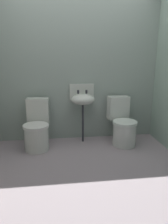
{
  "coord_description": "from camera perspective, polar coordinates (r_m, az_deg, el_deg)",
  "views": [
    {
      "loc": [
        -0.36,
        -2.57,
        1.47
      ],
      "look_at": [
        0.0,
        0.27,
        0.7
      ],
      "focal_mm": 34.09,
      "sensor_mm": 36.0,
      "label": 1
    }
  ],
  "objects": [
    {
      "name": "wall_back",
      "position": [
        3.72,
        -1.69,
        11.36
      ],
      "size": [
        3.15,
        0.1,
        2.46
      ],
      "primitive_type": "cube",
      "color": "#93A499",
      "rests_on": "ground"
    },
    {
      "name": "sink",
      "position": [
        3.58,
        -0.38,
        3.54
      ],
      "size": [
        0.42,
        0.35,
        0.99
      ],
      "color": "#2F3136",
      "rests_on": "ground"
    },
    {
      "name": "toilet_left",
      "position": [
        3.51,
        -12.5,
        -4.43
      ],
      "size": [
        0.43,
        0.61,
        0.78
      ],
      "rotation": [
        0.0,
        0.0,
        3.08
      ],
      "color": "silver",
      "rests_on": "ground"
    },
    {
      "name": "toilet_right",
      "position": [
        3.65,
        10.27,
        -3.52
      ],
      "size": [
        0.45,
        0.63,
        0.78
      ],
      "rotation": [
        0.0,
        0.0,
        3.27
      ],
      "color": "silver",
      "rests_on": "ground"
    },
    {
      "name": "ground_plane",
      "position": [
        3.01,
        0.67,
        -15.12
      ],
      "size": [
        3.15,
        2.55,
        0.08
      ],
      "primitive_type": "cube",
      "color": "gray"
    }
  ]
}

